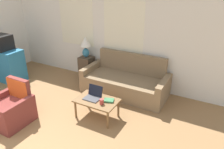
{
  "coord_description": "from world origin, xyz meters",
  "views": [
    {
      "loc": [
        2.98,
        -1.16,
        2.71
      ],
      "look_at": [
        0.92,
        2.65,
        0.75
      ],
      "focal_mm": 35.0,
      "sensor_mm": 36.0,
      "label": 1
    }
  ],
  "objects_px": {
    "cup_yellow": "(102,102)",
    "coffee_table": "(97,102)",
    "armchair": "(12,110)",
    "book_red": "(109,100)",
    "television": "(1,42)",
    "couch": "(126,82)",
    "cup_navy": "(90,92)",
    "table_lamp": "(85,45)",
    "laptop": "(93,96)"
  },
  "relations": [
    {
      "from": "cup_yellow",
      "to": "book_red",
      "type": "relative_size",
      "value": 0.46
    },
    {
      "from": "cup_navy",
      "to": "couch",
      "type": "bearing_deg",
      "value": 73.23
    },
    {
      "from": "coffee_table",
      "to": "cup_yellow",
      "type": "bearing_deg",
      "value": -27.37
    },
    {
      "from": "cup_navy",
      "to": "armchair",
      "type": "bearing_deg",
      "value": -136.88
    },
    {
      "from": "cup_yellow",
      "to": "coffee_table",
      "type": "bearing_deg",
      "value": 152.63
    },
    {
      "from": "couch",
      "to": "armchair",
      "type": "bearing_deg",
      "value": -124.43
    },
    {
      "from": "table_lamp",
      "to": "coffee_table",
      "type": "distance_m",
      "value": 2.02
    },
    {
      "from": "cup_navy",
      "to": "table_lamp",
      "type": "bearing_deg",
      "value": 127.55
    },
    {
      "from": "table_lamp",
      "to": "armchair",
      "type": "bearing_deg",
      "value": -94.44
    },
    {
      "from": "armchair",
      "to": "laptop",
      "type": "height_order",
      "value": "armchair"
    },
    {
      "from": "television",
      "to": "couch",
      "type": "bearing_deg",
      "value": 15.41
    },
    {
      "from": "couch",
      "to": "cup_yellow",
      "type": "height_order",
      "value": "couch"
    },
    {
      "from": "coffee_table",
      "to": "book_red",
      "type": "xyz_separation_m",
      "value": [
        0.24,
        0.07,
        0.07
      ]
    },
    {
      "from": "television",
      "to": "book_red",
      "type": "distance_m",
      "value": 3.53
    },
    {
      "from": "armchair",
      "to": "book_red",
      "type": "relative_size",
      "value": 3.62
    },
    {
      "from": "television",
      "to": "table_lamp",
      "type": "height_order",
      "value": "television"
    },
    {
      "from": "armchair",
      "to": "laptop",
      "type": "xyz_separation_m",
      "value": [
        1.33,
        0.96,
        0.2
      ]
    },
    {
      "from": "television",
      "to": "cup_yellow",
      "type": "height_order",
      "value": "television"
    },
    {
      "from": "table_lamp",
      "to": "laptop",
      "type": "bearing_deg",
      "value": -51.06
    },
    {
      "from": "cup_navy",
      "to": "book_red",
      "type": "xyz_separation_m",
      "value": [
        0.5,
        -0.09,
        -0.02
      ]
    },
    {
      "from": "couch",
      "to": "coffee_table",
      "type": "bearing_deg",
      "value": -93.04
    },
    {
      "from": "laptop",
      "to": "television",
      "type": "bearing_deg",
      "value": 174.19
    },
    {
      "from": "table_lamp",
      "to": "coffee_table",
      "type": "relative_size",
      "value": 0.65
    },
    {
      "from": "television",
      "to": "armchair",
      "type": "bearing_deg",
      "value": -35.62
    },
    {
      "from": "laptop",
      "to": "cup_yellow",
      "type": "height_order",
      "value": "laptop"
    },
    {
      "from": "couch",
      "to": "book_red",
      "type": "xyz_separation_m",
      "value": [
        0.17,
        -1.18,
        0.15
      ]
    },
    {
      "from": "cup_navy",
      "to": "book_red",
      "type": "distance_m",
      "value": 0.51
    },
    {
      "from": "armchair",
      "to": "coffee_table",
      "type": "xyz_separation_m",
      "value": [
        1.43,
        0.93,
        0.09
      ]
    },
    {
      "from": "couch",
      "to": "cup_yellow",
      "type": "xyz_separation_m",
      "value": [
        0.1,
        -1.35,
        0.19
      ]
    },
    {
      "from": "book_red",
      "to": "couch",
      "type": "bearing_deg",
      "value": 98.4
    },
    {
      "from": "armchair",
      "to": "book_red",
      "type": "xyz_separation_m",
      "value": [
        1.67,
        1.0,
        0.16
      ]
    },
    {
      "from": "book_red",
      "to": "armchair",
      "type": "bearing_deg",
      "value": -149.05
    },
    {
      "from": "cup_navy",
      "to": "cup_yellow",
      "type": "xyz_separation_m",
      "value": [
        0.43,
        -0.26,
        0.02
      ]
    },
    {
      "from": "couch",
      "to": "book_red",
      "type": "distance_m",
      "value": 1.21
    },
    {
      "from": "laptop",
      "to": "coffee_table",
      "type": "bearing_deg",
      "value": -18.28
    },
    {
      "from": "armchair",
      "to": "cup_navy",
      "type": "bearing_deg",
      "value": 43.12
    },
    {
      "from": "couch",
      "to": "armchair",
      "type": "height_order",
      "value": "couch"
    },
    {
      "from": "coffee_table",
      "to": "cup_yellow",
      "type": "xyz_separation_m",
      "value": [
        0.17,
        -0.09,
        0.1
      ]
    },
    {
      "from": "couch",
      "to": "television",
      "type": "bearing_deg",
      "value": -164.59
    },
    {
      "from": "table_lamp",
      "to": "book_red",
      "type": "height_order",
      "value": "table_lamp"
    },
    {
      "from": "armchair",
      "to": "cup_yellow",
      "type": "height_order",
      "value": "armchair"
    },
    {
      "from": "table_lamp",
      "to": "cup_navy",
      "type": "xyz_separation_m",
      "value": [
        0.99,
        -1.28,
        -0.57
      ]
    },
    {
      "from": "laptop",
      "to": "book_red",
      "type": "height_order",
      "value": "laptop"
    },
    {
      "from": "cup_navy",
      "to": "cup_yellow",
      "type": "bearing_deg",
      "value": -30.49
    },
    {
      "from": "television",
      "to": "table_lamp",
      "type": "distance_m",
      "value": 2.26
    },
    {
      "from": "television",
      "to": "cup_navy",
      "type": "distance_m",
      "value": 3.03
    },
    {
      "from": "table_lamp",
      "to": "cup_navy",
      "type": "height_order",
      "value": "table_lamp"
    },
    {
      "from": "cup_navy",
      "to": "book_red",
      "type": "height_order",
      "value": "cup_navy"
    },
    {
      "from": "television",
      "to": "cup_navy",
      "type": "height_order",
      "value": "television"
    },
    {
      "from": "television",
      "to": "cup_yellow",
      "type": "distance_m",
      "value": 3.47
    }
  ]
}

